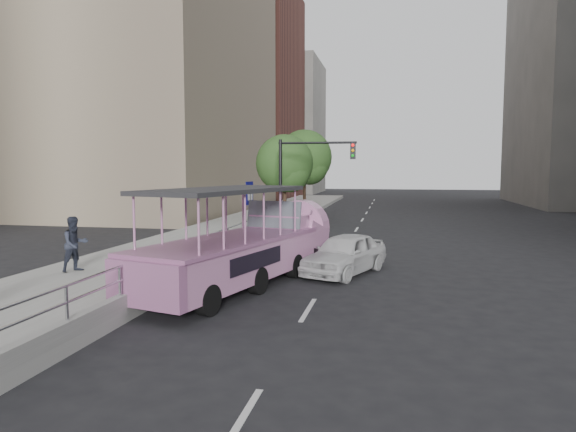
# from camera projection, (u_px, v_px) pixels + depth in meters

# --- Properties ---
(ground) EXTENTS (160.00, 160.00, 0.00)m
(ground) POSITION_uv_depth(u_px,v_px,m) (286.00, 290.00, 15.32)
(ground) COLOR black
(sidewalk) EXTENTS (5.50, 80.00, 0.30)m
(sidewalk) POSITION_uv_depth(u_px,v_px,m) (216.00, 237.00, 26.21)
(sidewalk) COLOR #9D9C97
(sidewalk) RESTS_ON ground
(kerb_wall) EXTENTS (0.24, 30.00, 0.36)m
(kerb_wall) POSITION_uv_depth(u_px,v_px,m) (210.00, 259.00, 17.85)
(kerb_wall) COLOR #999994
(kerb_wall) RESTS_ON sidewalk
(guardrail) EXTENTS (0.07, 22.00, 0.71)m
(guardrail) POSITION_uv_depth(u_px,v_px,m) (210.00, 240.00, 17.79)
(guardrail) COLOR #B8B8BD
(guardrail) RESTS_ON kerb_wall
(duck_boat) EXTENTS (4.43, 9.45, 3.05)m
(duck_boat) POSITION_uv_depth(u_px,v_px,m) (247.00, 248.00, 16.09)
(duck_boat) COLOR black
(duck_boat) RESTS_ON ground
(car) EXTENTS (3.06, 4.45, 1.41)m
(car) POSITION_uv_depth(u_px,v_px,m) (345.00, 254.00, 17.64)
(car) COLOR silver
(car) RESTS_ON ground
(pedestrian_mid) EXTENTS (1.01, 1.09, 1.79)m
(pedestrian_mid) POSITION_uv_depth(u_px,v_px,m) (75.00, 244.00, 16.54)
(pedestrian_mid) COLOR #2A2F3E
(pedestrian_mid) RESTS_ON sidewalk
(parking_sign) EXTENTS (0.14, 0.68, 3.07)m
(parking_sign) POSITION_uv_depth(u_px,v_px,m) (250.00, 209.00, 22.26)
(parking_sign) COLOR black
(parking_sign) RESTS_ON ground
(traffic_signal) EXTENTS (4.20, 0.32, 5.20)m
(traffic_signal) POSITION_uv_depth(u_px,v_px,m) (302.00, 171.00, 27.53)
(traffic_signal) COLOR black
(traffic_signal) RESTS_ON ground
(street_tree_near) EXTENTS (3.52, 3.52, 5.72)m
(street_tree_near) POSITION_uv_depth(u_px,v_px,m) (286.00, 166.00, 31.17)
(street_tree_near) COLOR #312016
(street_tree_near) RESTS_ON ground
(street_tree_far) EXTENTS (3.97, 3.97, 6.45)m
(street_tree_far) POSITION_uv_depth(u_px,v_px,m) (306.00, 159.00, 36.94)
(street_tree_far) COLOR #312016
(street_tree_far) RESTS_ON ground
(midrise_brick) EXTENTS (18.00, 16.00, 26.00)m
(midrise_brick) POSITION_uv_depth(u_px,v_px,m) (224.00, 94.00, 64.55)
(midrise_brick) COLOR brown
(midrise_brick) RESTS_ON ground
(midrise_stone_b) EXTENTS (16.00, 14.00, 20.00)m
(midrise_stone_b) POSITION_uv_depth(u_px,v_px,m) (269.00, 128.00, 80.04)
(midrise_stone_b) COLOR gray
(midrise_stone_b) RESTS_ON ground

